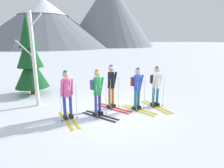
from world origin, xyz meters
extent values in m
plane|color=white|center=(0.00, 0.00, 0.00)|extent=(400.00, 400.00, 0.00)
cube|color=yellow|center=(-1.56, -0.20, 0.01)|extent=(0.34, 1.76, 0.02)
cube|color=yellow|center=(-1.78, -0.23, 0.01)|extent=(0.34, 1.76, 0.02)
cube|color=black|center=(-1.58, -0.10, 0.08)|extent=(0.15, 0.27, 0.12)
cylinder|color=#2D389E|center=(-1.58, -0.10, 0.55)|extent=(0.11, 0.11, 0.86)
cube|color=black|center=(-1.80, -0.13, 0.08)|extent=(0.15, 0.27, 0.12)
cylinder|color=#2D389E|center=(-1.80, -0.13, 0.55)|extent=(0.11, 0.11, 0.86)
cylinder|color=#E55193|center=(-1.69, -0.11, 1.18)|extent=(0.28, 0.28, 0.64)
sphere|color=tan|center=(-1.69, -0.11, 1.65)|extent=(0.23, 0.23, 0.23)
sphere|color=#1E6B7A|center=(-1.69, -0.11, 1.72)|extent=(0.17, 0.17, 0.17)
cylinder|color=#E55193|center=(-1.50, -0.15, 1.20)|extent=(0.11, 0.21, 0.61)
cylinder|color=#E55193|center=(-1.86, -0.20, 1.20)|extent=(0.11, 0.21, 0.61)
cylinder|color=#A5A5AD|center=(-1.39, -0.25, 0.64)|extent=(0.02, 0.02, 1.29)
cylinder|color=black|center=(-1.39, -0.25, 0.06)|extent=(0.07, 0.07, 0.01)
cylinder|color=#A5A5AD|center=(-1.93, -0.33, 0.64)|extent=(0.02, 0.02, 1.29)
cylinder|color=black|center=(-1.93, -0.33, 0.06)|extent=(0.07, 0.07, 0.01)
cube|color=black|center=(-1.71, 0.06, 1.21)|extent=(0.28, 0.20, 0.36)
cube|color=black|center=(-0.45, -0.27, 0.01)|extent=(0.96, 1.33, 0.02)
cube|color=black|center=(-0.63, -0.39, 0.01)|extent=(0.96, 1.33, 0.02)
cube|color=black|center=(-0.50, -0.19, 0.08)|extent=(0.24, 0.28, 0.12)
cylinder|color=#2D389E|center=(-0.50, -0.19, 0.55)|extent=(0.11, 0.11, 0.85)
cube|color=black|center=(-0.68, -0.31, 0.08)|extent=(0.24, 0.28, 0.12)
cylinder|color=#2D389E|center=(-0.68, -0.31, 0.55)|extent=(0.11, 0.11, 0.85)
cylinder|color=#238C42|center=(-0.59, -0.25, 1.18)|extent=(0.28, 0.28, 0.64)
sphere|color=tan|center=(-0.59, -0.25, 1.65)|extent=(0.23, 0.23, 0.23)
sphere|color=#B76019|center=(-0.59, -0.25, 1.72)|extent=(0.17, 0.17, 0.17)
cylinder|color=#238C42|center=(-0.41, -0.20, 1.19)|extent=(0.18, 0.21, 0.61)
cylinder|color=#238C42|center=(-0.71, -0.40, 1.19)|extent=(0.18, 0.21, 0.61)
cylinder|color=#A5A5AD|center=(-0.27, -0.24, 0.64)|extent=(0.02, 0.02, 1.28)
cylinder|color=black|center=(-0.27, -0.24, 0.06)|extent=(0.07, 0.07, 0.01)
cylinder|color=#A5A5AD|center=(-0.71, -0.55, 0.64)|extent=(0.02, 0.02, 1.28)
cylinder|color=black|center=(-0.71, -0.55, 0.06)|extent=(0.07, 0.07, 0.01)
cube|color=#384C99|center=(-0.69, -0.11, 1.21)|extent=(0.30, 0.28, 0.36)
cube|color=red|center=(0.32, 0.31, 0.01)|extent=(0.98, 1.53, 0.02)
cube|color=red|center=(0.13, 0.20, 0.01)|extent=(0.98, 1.53, 0.02)
cube|color=black|center=(0.27, 0.40, 0.08)|extent=(0.23, 0.28, 0.12)
cylinder|color=#B76019|center=(0.27, 0.40, 0.56)|extent=(0.11, 0.11, 0.88)
cube|color=black|center=(0.08, 0.28, 0.08)|extent=(0.23, 0.28, 0.12)
cylinder|color=#B76019|center=(0.08, 0.28, 0.56)|extent=(0.11, 0.11, 0.88)
cylinder|color=black|center=(0.17, 0.34, 1.21)|extent=(0.28, 0.28, 0.66)
sphere|color=tan|center=(0.17, 0.34, 1.70)|extent=(0.24, 0.24, 0.24)
sphere|color=#2D389E|center=(0.17, 0.34, 1.77)|extent=(0.18, 0.18, 0.18)
cylinder|color=black|center=(0.36, 0.38, 1.23)|extent=(0.18, 0.22, 0.63)
cylinder|color=black|center=(0.05, 0.19, 1.23)|extent=(0.18, 0.22, 0.63)
cylinder|color=#A5A5AD|center=(0.50, 0.32, 0.66)|extent=(0.02, 0.02, 1.32)
cylinder|color=black|center=(0.50, 0.32, 0.06)|extent=(0.07, 0.07, 0.01)
cylinder|color=#A5A5AD|center=(0.03, 0.04, 0.66)|extent=(0.02, 0.02, 1.32)
cylinder|color=black|center=(0.03, 0.04, 0.06)|extent=(0.07, 0.07, 0.01)
cube|color=yellow|center=(1.23, -0.26, 0.01)|extent=(0.81, 1.52, 0.02)
cube|color=yellow|center=(1.03, -0.36, 0.01)|extent=(0.81, 1.52, 0.02)
cube|color=black|center=(1.19, -0.17, 0.08)|extent=(0.21, 0.28, 0.12)
cylinder|color=#1E6B7A|center=(1.19, -0.17, 0.54)|extent=(0.11, 0.11, 0.84)
cube|color=black|center=(0.99, -0.27, 0.08)|extent=(0.21, 0.28, 0.12)
cylinder|color=#1E6B7A|center=(0.99, -0.27, 0.54)|extent=(0.11, 0.11, 0.84)
cylinder|color=blue|center=(1.09, -0.22, 1.15)|extent=(0.28, 0.28, 0.63)
sphere|color=tan|center=(1.09, -0.22, 1.61)|extent=(0.23, 0.23, 0.23)
sphere|color=#2D389E|center=(1.09, -0.22, 1.68)|extent=(0.17, 0.17, 0.17)
cylinder|color=blue|center=(1.28, -0.19, 1.17)|extent=(0.16, 0.22, 0.60)
cylinder|color=blue|center=(0.95, -0.35, 1.17)|extent=(0.16, 0.22, 0.60)
cylinder|color=#A5A5AD|center=(1.41, -0.26, 0.63)|extent=(0.02, 0.02, 1.26)
cylinder|color=black|center=(1.41, -0.26, 0.06)|extent=(0.07, 0.07, 0.01)
cylinder|color=#A5A5AD|center=(0.92, -0.50, 0.63)|extent=(0.02, 0.02, 1.26)
cylinder|color=black|center=(0.92, -0.50, 0.06)|extent=(0.07, 0.07, 0.01)
cube|color=maroon|center=(1.01, -0.07, 1.18)|extent=(0.30, 0.26, 0.36)
cube|color=yellow|center=(2.14, -0.25, 0.01)|extent=(0.28, 1.78, 0.02)
cube|color=yellow|center=(1.92, -0.27, 0.01)|extent=(0.28, 1.78, 0.02)
cube|color=black|center=(2.13, -0.15, 0.08)|extent=(0.14, 0.27, 0.12)
cylinder|color=#1E6B7A|center=(2.13, -0.15, 0.54)|extent=(0.11, 0.11, 0.83)
cube|color=black|center=(1.91, -0.17, 0.08)|extent=(0.14, 0.27, 0.12)
cylinder|color=#1E6B7A|center=(1.91, -0.17, 0.54)|extent=(0.11, 0.11, 0.83)
cylinder|color=white|center=(2.02, -0.16, 1.15)|extent=(0.28, 0.28, 0.63)
sphere|color=tan|center=(2.02, -0.16, 1.61)|extent=(0.23, 0.23, 0.23)
sphere|color=#1E6B7A|center=(2.02, -0.16, 1.67)|extent=(0.17, 0.17, 0.17)
cylinder|color=white|center=(2.20, -0.20, 1.16)|extent=(0.10, 0.21, 0.59)
cylinder|color=white|center=(1.85, -0.24, 1.16)|extent=(0.10, 0.21, 0.59)
cylinder|color=#A5A5AD|center=(2.31, -0.31, 0.63)|extent=(0.02, 0.02, 1.25)
cylinder|color=black|center=(2.31, -0.31, 0.06)|extent=(0.07, 0.07, 0.01)
cylinder|color=#A5A5AD|center=(1.77, -0.37, 0.63)|extent=(0.02, 0.02, 1.25)
cylinder|color=black|center=(1.77, -0.37, 0.06)|extent=(0.07, 0.07, 0.01)
cube|color=black|center=(2.00, 0.01, 1.18)|extent=(0.28, 0.19, 0.36)
cylinder|color=#51381E|center=(-2.98, 3.73, 0.40)|extent=(0.25, 0.25, 0.79)
cone|color=#14471E|center=(-2.98, 3.73, 1.23)|extent=(1.69, 1.69, 1.67)
cone|color=#14471E|center=(-2.98, 3.73, 2.29)|extent=(1.29, 1.29, 1.67)
cone|color=#14471E|center=(-2.98, 3.73, 3.25)|extent=(0.92, 0.92, 1.67)
cylinder|color=silver|center=(-2.72, 1.79, 1.97)|extent=(0.16, 0.16, 3.94)
cylinder|color=silver|center=(-2.49, 1.66, 3.58)|extent=(0.49, 0.33, 0.53)
cylinder|color=silver|center=(-3.08, 2.08, 2.49)|extent=(0.68, 0.68, 0.68)
cone|color=slate|center=(-0.33, 66.23, 8.52)|extent=(47.75, 47.75, 17.05)
cone|color=white|center=(-0.33, 66.23, 14.06)|extent=(17.57, 17.57, 5.97)
cone|color=slate|center=(25.53, 69.05, 13.15)|extent=(37.09, 37.09, 26.30)
camera|label=1|loc=(-2.42, -6.46, 2.82)|focal=29.16mm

